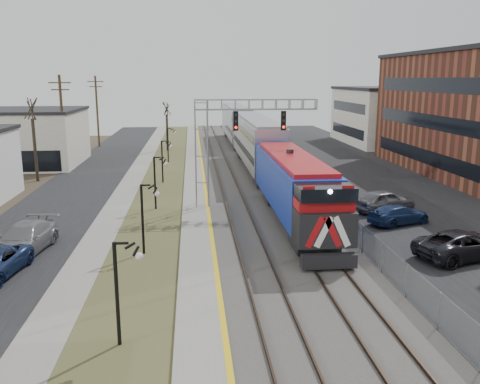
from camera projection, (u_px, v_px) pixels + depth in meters
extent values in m
cube|color=black|center=(74.00, 191.00, 44.20)|extent=(7.00, 120.00, 0.04)
cube|color=gray|center=(127.00, 190.00, 44.61)|extent=(2.00, 120.00, 0.08)
cube|color=#4B4E29|center=(161.00, 189.00, 44.89)|extent=(4.00, 120.00, 0.06)
cube|color=gray|center=(195.00, 188.00, 45.15)|extent=(2.00, 120.00, 0.24)
cube|color=#595651|center=(251.00, 187.00, 45.62)|extent=(8.00, 120.00, 0.20)
cube|color=black|center=(380.00, 185.00, 46.74)|extent=(16.00, 120.00, 0.04)
cube|color=gold|center=(205.00, 186.00, 45.20)|extent=(0.24, 120.00, 0.01)
cube|color=#2D2119|center=(220.00, 185.00, 45.32)|extent=(0.08, 120.00, 0.15)
cube|color=#2D2119|center=(237.00, 185.00, 45.46)|extent=(0.08, 120.00, 0.15)
cube|color=#2D2119|center=(259.00, 185.00, 45.65)|extent=(0.08, 120.00, 0.15)
cube|color=#2D2119|center=(276.00, 184.00, 45.79)|extent=(0.08, 120.00, 0.15)
cube|color=#132D9D|center=(295.00, 189.00, 33.42)|extent=(3.00, 17.00, 4.25)
cube|color=black|center=(329.00, 261.00, 25.35)|extent=(2.80, 0.50, 0.70)
cube|color=#989AA2|center=(256.00, 143.00, 53.02)|extent=(3.00, 22.00, 5.33)
cube|color=#989AA2|center=(237.00, 124.00, 75.17)|extent=(3.00, 22.00, 5.33)
cube|color=gray|center=(202.00, 156.00, 37.55)|extent=(1.00, 1.00, 8.00)
cube|color=gray|center=(256.00, 105.00, 37.10)|extent=(9.00, 0.80, 0.80)
cube|color=black|center=(236.00, 121.00, 36.78)|extent=(0.35, 0.25, 1.40)
cube|color=black|center=(283.00, 121.00, 37.10)|extent=(0.35, 0.25, 1.40)
cylinder|color=black|center=(117.00, 295.00, 18.23)|extent=(0.14, 0.14, 4.00)
cylinder|color=black|center=(143.00, 220.00, 27.95)|extent=(0.14, 0.14, 4.00)
cylinder|color=black|center=(155.00, 183.00, 37.66)|extent=(0.14, 0.14, 4.00)
cylinder|color=black|center=(162.00, 162.00, 47.38)|extent=(0.14, 0.14, 4.00)
cylinder|color=black|center=(168.00, 145.00, 59.03)|extent=(0.14, 0.14, 4.00)
cylinder|color=#4C3823|center=(63.00, 124.00, 52.55)|extent=(0.28, 0.28, 10.00)
cylinder|color=#4C3823|center=(97.00, 112.00, 71.98)|extent=(0.28, 0.28, 10.00)
cube|color=gray|center=(297.00, 178.00, 45.85)|extent=(0.04, 120.00, 1.60)
cube|color=beige|center=(16.00, 139.00, 57.24)|extent=(14.00, 12.00, 6.00)
cube|color=beige|center=(399.00, 117.00, 76.31)|extent=(16.00, 18.00, 8.00)
cylinder|color=#382D23|center=(35.00, 150.00, 48.00)|extent=(0.30, 0.30, 5.95)
cylinder|color=#382D23|center=(167.00, 133.00, 68.60)|extent=(0.30, 0.30, 4.90)
imported|color=black|center=(463.00, 245.00, 27.53)|extent=(6.04, 4.02, 1.54)
imported|color=navy|center=(399.00, 215.00, 34.07)|extent=(4.83, 3.26, 1.30)
imported|color=slate|center=(384.00, 201.00, 37.31)|extent=(5.11, 3.41, 1.62)
imported|color=gray|center=(24.00, 239.00, 28.45)|extent=(3.05, 5.81, 1.61)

